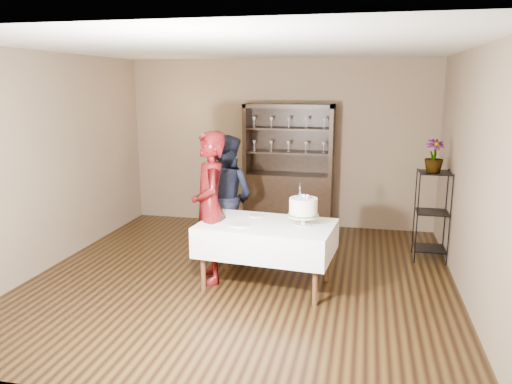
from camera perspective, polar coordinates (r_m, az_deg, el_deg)
floor at (r=6.14m, az=-1.54°, el=-9.79°), size 5.00×5.00×0.00m
ceiling at (r=5.71m, az=-1.70°, el=16.21°), size 5.00×5.00×0.00m
back_wall at (r=8.20m, az=2.67°, el=5.56°), size 5.00×0.02×2.70m
wall_left at (r=6.82m, az=-22.47°, el=3.28°), size 0.02×5.00×2.70m
wall_right at (r=5.71m, az=23.51°, el=1.59°), size 0.02×5.00×2.70m
china_hutch at (r=8.03m, az=3.72°, el=0.46°), size 1.40×0.48×2.00m
plant_etagere at (r=6.98m, az=19.46°, el=-2.17°), size 0.42×0.42×1.20m
cake_table at (r=5.74m, az=1.23°, el=-5.31°), size 1.59×1.07×0.75m
woman at (r=5.85m, az=-5.27°, el=-1.78°), size 0.66×0.77×1.79m
man at (r=6.62m, az=-3.51°, el=-0.61°), size 0.96×0.84×1.67m
cake at (r=5.60m, az=5.43°, el=-1.84°), size 0.35×0.35×0.49m
plate_near at (r=5.60m, az=-1.88°, el=-3.77°), size 0.28×0.28×0.01m
plate_far at (r=5.98m, az=0.01°, el=-2.71°), size 0.22×0.22×0.01m
potted_plant at (r=6.80m, az=19.69°, el=3.90°), size 0.28×0.28×0.43m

